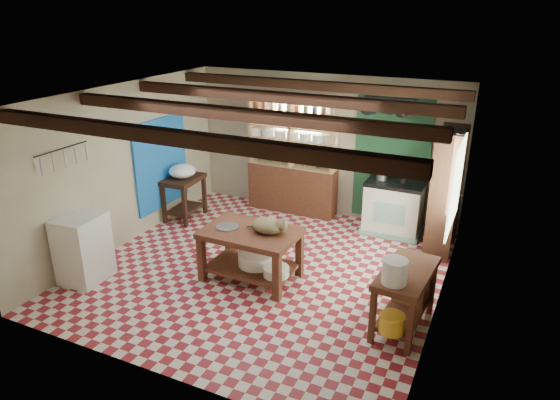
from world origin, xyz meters
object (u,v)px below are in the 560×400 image
at_px(work_table, 251,254).
at_px(stove, 394,207).
at_px(right_counter, 404,299).
at_px(white_cabinet, 83,248).
at_px(prep_table, 184,198).
at_px(cat, 268,225).

distance_m(work_table, stove, 2.85).
xyz_separation_m(work_table, right_counter, (2.24, -0.26, 0.01)).
height_order(work_table, white_cabinet, white_cabinet).
relative_size(stove, prep_table, 1.19).
bearing_deg(stove, cat, -117.45).
distance_m(prep_table, cat, 2.79).
xyz_separation_m(stove, white_cabinet, (-3.65, -3.46, 0.02)).
xyz_separation_m(right_counter, cat, (-1.99, 0.30, 0.47)).
bearing_deg(right_counter, prep_table, 164.19).
bearing_deg(cat, stove, 53.23).
bearing_deg(white_cabinet, cat, 19.68).
xyz_separation_m(work_table, white_cabinet, (-2.16, -1.03, 0.11)).
relative_size(work_table, right_counter, 1.22).
distance_m(stove, prep_table, 3.77).
bearing_deg(right_counter, stove, 110.64).
bearing_deg(prep_table, work_table, -36.27).
distance_m(prep_table, right_counter, 4.68).
distance_m(white_cabinet, cat, 2.66).
bearing_deg(cat, work_table, -178.69).
height_order(stove, white_cabinet, white_cabinet).
relative_size(prep_table, cat, 1.70).
distance_m(stove, cat, 2.71).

